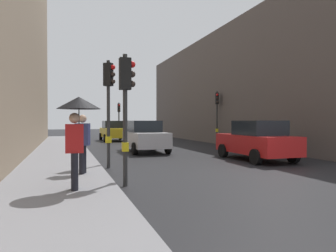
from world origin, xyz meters
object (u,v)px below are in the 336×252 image
(traffic_light_near_left, at_px, (126,95))
(pedestrian_with_grey_backpack, at_px, (81,140))
(car_silver_hatchback, at_px, (145,136))
(car_yellow_taxi, at_px, (113,131))
(traffic_light_far_median, at_px, (119,114))
(pedestrian_with_umbrella, at_px, (78,117))
(car_red_sedan, at_px, (256,140))
(traffic_light_near_right, at_px, (109,94))
(traffic_light_mid_street, at_px, (217,108))

(traffic_light_near_left, relative_size, pedestrian_with_grey_backpack, 1.99)
(car_silver_hatchback, bearing_deg, car_yellow_taxi, 91.34)
(traffic_light_far_median, xyz_separation_m, car_silver_hatchback, (-0.92, -14.37, -1.61))
(traffic_light_far_median, distance_m, pedestrian_with_umbrella, 24.46)
(traffic_light_near_left, relative_size, car_red_sedan, 0.83)
(car_red_sedan, height_order, pedestrian_with_umbrella, pedestrian_with_umbrella)
(traffic_light_far_median, height_order, car_yellow_taxi, traffic_light_far_median)
(traffic_light_far_median, distance_m, car_red_sedan, 19.86)
(pedestrian_with_umbrella, bearing_deg, traffic_light_near_right, 72.85)
(traffic_light_near_right, relative_size, pedestrian_with_umbrella, 1.85)
(car_yellow_taxi, bearing_deg, car_silver_hatchback, -88.66)
(traffic_light_near_right, height_order, car_red_sedan, traffic_light_near_right)
(pedestrian_with_umbrella, bearing_deg, traffic_light_far_median, 78.37)
(pedestrian_with_umbrella, bearing_deg, pedestrian_with_grey_backpack, 85.30)
(pedestrian_with_umbrella, bearing_deg, car_red_sedan, 29.24)
(traffic_light_mid_street, bearing_deg, traffic_light_near_left, -126.36)
(traffic_light_far_median, bearing_deg, traffic_light_near_left, -98.96)
(car_silver_hatchback, bearing_deg, pedestrian_with_umbrella, -112.72)
(car_yellow_taxi, height_order, car_silver_hatchback, same)
(traffic_light_near_right, height_order, traffic_light_far_median, traffic_light_near_right)
(traffic_light_far_median, height_order, pedestrian_with_grey_backpack, traffic_light_far_median)
(traffic_light_near_right, xyz_separation_m, traffic_light_far_median, (3.66, 19.85, -0.25))
(traffic_light_near_left, relative_size, car_yellow_taxi, 0.83)
(traffic_light_mid_street, xyz_separation_m, pedestrian_with_grey_backpack, (-10.18, -10.90, -1.54))
(car_yellow_taxi, bearing_deg, traffic_light_mid_street, -46.66)
(traffic_light_near_right, relative_size, car_red_sedan, 0.94)
(traffic_light_far_median, xyz_separation_m, pedestrian_with_umbrella, (-4.93, -23.95, -0.64))
(car_yellow_taxi, bearing_deg, car_red_sedan, -75.71)
(traffic_light_far_median, bearing_deg, pedestrian_with_grey_backpack, -102.32)
(traffic_light_near_right, bearing_deg, car_yellow_taxi, 81.13)
(traffic_light_near_left, distance_m, car_silver_hatchback, 9.35)
(car_yellow_taxi, relative_size, pedestrian_with_umbrella, 1.98)
(traffic_light_near_left, height_order, pedestrian_with_umbrella, traffic_light_near_left)
(car_silver_hatchback, bearing_deg, pedestrian_with_grey_backpack, -117.50)
(pedestrian_with_grey_backpack, bearing_deg, car_silver_hatchback, 62.50)
(traffic_light_near_left, xyz_separation_m, car_silver_hatchback, (2.74, 8.81, -1.55))
(car_red_sedan, height_order, pedestrian_with_grey_backpack, pedestrian_with_grey_backpack)
(traffic_light_far_median, relative_size, traffic_light_mid_street, 0.92)
(traffic_light_near_right, distance_m, traffic_light_mid_street, 12.81)
(traffic_light_near_right, xyz_separation_m, car_red_sedan, (6.51, 0.25, -1.86))
(traffic_light_near_right, relative_size, car_yellow_taxi, 0.94)
(car_red_sedan, distance_m, pedestrian_with_umbrella, 8.97)
(pedestrian_with_umbrella, bearing_deg, traffic_light_near_left, 31.18)
(traffic_light_mid_street, bearing_deg, car_red_sedan, -106.44)
(traffic_light_near_left, bearing_deg, traffic_light_near_right, 90.10)
(traffic_light_near_left, height_order, car_red_sedan, traffic_light_near_left)
(car_red_sedan, bearing_deg, car_silver_hatchback, 125.80)
(car_red_sedan, bearing_deg, traffic_light_near_right, -177.77)
(traffic_light_near_left, relative_size, traffic_light_far_median, 0.98)
(traffic_light_near_left, bearing_deg, traffic_light_far_median, 81.04)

